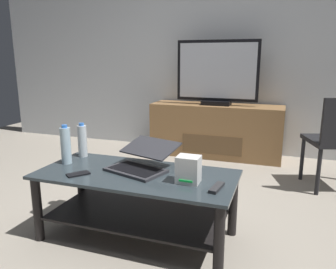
{
  "coord_description": "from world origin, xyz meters",
  "views": [
    {
      "loc": [
        0.79,
        -1.95,
        1.18
      ],
      "look_at": [
        -0.03,
        0.39,
        0.6
      ],
      "focal_mm": 35.33,
      "sensor_mm": 36.0,
      "label": 1
    }
  ],
  "objects_px": {
    "router_box": "(188,169)",
    "water_bottle_near": "(82,141)",
    "coffee_table": "(136,194)",
    "tv_remote": "(217,188)",
    "television": "(217,74)",
    "media_cabinet": "(216,130)",
    "water_bottle_far": "(66,145)",
    "cell_phone": "(78,174)",
    "laptop": "(142,161)"
  },
  "relations": [
    {
      "from": "television",
      "to": "water_bottle_far",
      "type": "bearing_deg",
      "value": -107.95
    },
    {
      "from": "television",
      "to": "cell_phone",
      "type": "bearing_deg",
      "value": -101.34
    },
    {
      "from": "router_box",
      "to": "cell_phone",
      "type": "bearing_deg",
      "value": -171.37
    },
    {
      "from": "cell_phone",
      "to": "router_box",
      "type": "bearing_deg",
      "value": 46.66
    },
    {
      "from": "laptop",
      "to": "router_box",
      "type": "relative_size",
      "value": 2.94
    },
    {
      "from": "water_bottle_near",
      "to": "cell_phone",
      "type": "relative_size",
      "value": 1.83
    },
    {
      "from": "cell_phone",
      "to": "tv_remote",
      "type": "relative_size",
      "value": 0.88
    },
    {
      "from": "television",
      "to": "water_bottle_near",
      "type": "xyz_separation_m",
      "value": [
        -0.64,
        -1.84,
        -0.42
      ]
    },
    {
      "from": "router_box",
      "to": "coffee_table",
      "type": "bearing_deg",
      "value": 172.86
    },
    {
      "from": "router_box",
      "to": "tv_remote",
      "type": "height_order",
      "value": "router_box"
    },
    {
      "from": "router_box",
      "to": "laptop",
      "type": "bearing_deg",
      "value": 160.07
    },
    {
      "from": "television",
      "to": "media_cabinet",
      "type": "bearing_deg",
      "value": 90.0
    },
    {
      "from": "laptop",
      "to": "coffee_table",
      "type": "bearing_deg",
      "value": -92.9
    },
    {
      "from": "coffee_table",
      "to": "laptop",
      "type": "xyz_separation_m",
      "value": [
        0.0,
        0.08,
        0.2
      ]
    },
    {
      "from": "coffee_table",
      "to": "cell_phone",
      "type": "relative_size",
      "value": 9.2
    },
    {
      "from": "water_bottle_far",
      "to": "television",
      "type": "bearing_deg",
      "value": 72.05
    },
    {
      "from": "water_bottle_far",
      "to": "tv_remote",
      "type": "distance_m",
      "value": 1.11
    },
    {
      "from": "laptop",
      "to": "media_cabinet",
      "type": "bearing_deg",
      "value": 87.0
    },
    {
      "from": "tv_remote",
      "to": "media_cabinet",
      "type": "bearing_deg",
      "value": 109.18
    },
    {
      "from": "tv_remote",
      "to": "water_bottle_near",
      "type": "bearing_deg",
      "value": 171.96
    },
    {
      "from": "router_box",
      "to": "cell_phone",
      "type": "distance_m",
      "value": 0.71
    },
    {
      "from": "cell_phone",
      "to": "water_bottle_far",
      "type": "bearing_deg",
      "value": 178.31
    },
    {
      "from": "router_box",
      "to": "tv_remote",
      "type": "relative_size",
      "value": 1.02
    },
    {
      "from": "media_cabinet",
      "to": "tv_remote",
      "type": "xyz_separation_m",
      "value": [
        0.44,
        -2.16,
        0.15
      ]
    },
    {
      "from": "laptop",
      "to": "tv_remote",
      "type": "height_order",
      "value": "laptop"
    },
    {
      "from": "laptop",
      "to": "cell_phone",
      "type": "bearing_deg",
      "value": -145.0
    },
    {
      "from": "coffee_table",
      "to": "tv_remote",
      "type": "height_order",
      "value": "tv_remote"
    },
    {
      "from": "coffee_table",
      "to": "router_box",
      "type": "xyz_separation_m",
      "value": [
        0.36,
        -0.05,
        0.22
      ]
    },
    {
      "from": "router_box",
      "to": "water_bottle_near",
      "type": "height_order",
      "value": "water_bottle_near"
    },
    {
      "from": "media_cabinet",
      "to": "water_bottle_near",
      "type": "relative_size",
      "value": 6.12
    },
    {
      "from": "coffee_table",
      "to": "water_bottle_far",
      "type": "distance_m",
      "value": 0.61
    },
    {
      "from": "laptop",
      "to": "water_bottle_far",
      "type": "bearing_deg",
      "value": -173.93
    },
    {
      "from": "coffee_table",
      "to": "media_cabinet",
      "type": "xyz_separation_m",
      "value": [
        0.11,
        2.07,
        0.01
      ]
    },
    {
      "from": "media_cabinet",
      "to": "laptop",
      "type": "distance_m",
      "value": 2.0
    },
    {
      "from": "coffee_table",
      "to": "water_bottle_far",
      "type": "bearing_deg",
      "value": 177.25
    },
    {
      "from": "router_box",
      "to": "water_bottle_near",
      "type": "xyz_separation_m",
      "value": [
        -0.9,
        0.26,
        0.04
      ]
    },
    {
      "from": "television",
      "to": "coffee_table",
      "type": "bearing_deg",
      "value": -93.02
    },
    {
      "from": "television",
      "to": "water_bottle_near",
      "type": "bearing_deg",
      "value": -109.32
    },
    {
      "from": "water_bottle_far",
      "to": "cell_phone",
      "type": "distance_m",
      "value": 0.31
    },
    {
      "from": "television",
      "to": "cell_phone",
      "type": "xyz_separation_m",
      "value": [
        -0.44,
        -2.2,
        -0.54
      ]
    },
    {
      "from": "router_box",
      "to": "tv_remote",
      "type": "bearing_deg",
      "value": -15.07
    },
    {
      "from": "coffee_table",
      "to": "media_cabinet",
      "type": "relative_size",
      "value": 0.82
    },
    {
      "from": "water_bottle_near",
      "to": "media_cabinet",
      "type": "bearing_deg",
      "value": 70.89
    },
    {
      "from": "media_cabinet",
      "to": "television",
      "type": "relative_size",
      "value": 1.63
    },
    {
      "from": "media_cabinet",
      "to": "water_bottle_near",
      "type": "height_order",
      "value": "water_bottle_near"
    },
    {
      "from": "coffee_table",
      "to": "water_bottle_near",
      "type": "distance_m",
      "value": 0.63
    },
    {
      "from": "water_bottle_near",
      "to": "cell_phone",
      "type": "xyz_separation_m",
      "value": [
        0.2,
        -0.36,
        -0.12
      ]
    },
    {
      "from": "laptop",
      "to": "cell_phone",
      "type": "distance_m",
      "value": 0.42
    },
    {
      "from": "laptop",
      "to": "tv_remote",
      "type": "distance_m",
      "value": 0.57
    },
    {
      "from": "water_bottle_near",
      "to": "cell_phone",
      "type": "height_order",
      "value": "water_bottle_near"
    }
  ]
}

